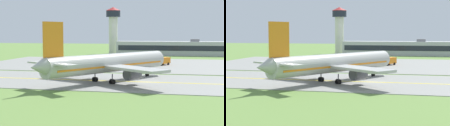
{
  "view_description": "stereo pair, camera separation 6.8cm",
  "coord_description": "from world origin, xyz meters",
  "views": [
    {
      "loc": [
        9.1,
        -75.06,
        10.77
      ],
      "look_at": [
        -7.63,
        0.74,
        4.0
      ],
      "focal_mm": 56.63,
      "sensor_mm": 36.0,
      "label": 1
    },
    {
      "loc": [
        9.16,
        -75.05,
        10.77
      ],
      "look_at": [
        -7.63,
        0.74,
        4.0
      ],
      "focal_mm": 56.63,
      "sensor_mm": 36.0,
      "label": 2
    }
  ],
  "objects": [
    {
      "name": "control_tower",
      "position": [
        -29.02,
        100.48,
        14.3
      ],
      "size": [
        7.6,
        7.6,
        23.44
      ],
      "color": "silver",
      "rests_on": "ground"
    },
    {
      "name": "taxiway_strip",
      "position": [
        0.0,
        0.0,
        0.05
      ],
      "size": [
        240.0,
        28.0,
        0.1
      ],
      "primitive_type": "cube",
      "color": "gray",
      "rests_on": "ground"
    },
    {
      "name": "taxiway_centreline",
      "position": [
        0.0,
        0.0,
        0.11
      ],
      "size": [
        220.0,
        0.6,
        0.01
      ],
      "primitive_type": "cube",
      "color": "yellow",
      "rests_on": "taxiway_strip"
    },
    {
      "name": "apron_pad",
      "position": [
        10.0,
        42.0,
        0.05
      ],
      "size": [
        140.0,
        52.0,
        0.1
      ],
      "primitive_type": "cube",
      "color": "gray",
      "rests_on": "ground"
    },
    {
      "name": "service_truck_fuel",
      "position": [
        -22.07,
        50.98,
        1.18
      ],
      "size": [
        6.56,
        4.99,
        2.59
      ],
      "color": "#264CA5",
      "rests_on": "ground"
    },
    {
      "name": "terminal_building",
      "position": [
        1.12,
        91.49,
        3.29
      ],
      "size": [
        51.45,
        9.44,
        7.73
      ],
      "color": "#B2B2B7",
      "rests_on": "ground"
    },
    {
      "name": "ground_plane",
      "position": [
        0.0,
        0.0,
        0.0
      ],
      "size": [
        500.0,
        500.0,
        0.0
      ],
      "primitive_type": "plane",
      "color": "olive"
    },
    {
      "name": "service_truck_baggage",
      "position": [
        0.57,
        40.16,
        1.53
      ],
      "size": [
        4.86,
        6.2,
        2.6
      ],
      "color": "orange",
      "rests_on": "ground"
    },
    {
      "name": "airplane_lead",
      "position": [
        -7.89,
        -1.68,
        4.13
      ],
      "size": [
        29.7,
        35.63,
        12.7
      ],
      "color": "#ADADA8",
      "rests_on": "ground"
    }
  ]
}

